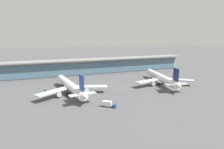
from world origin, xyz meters
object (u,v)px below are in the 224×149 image
Objects in this scene: service_truck_mid_apron_blue at (175,78)px; safety_cone_bravo at (110,102)px; airliner_left_stand at (71,86)px; safety_cone_alpha at (104,101)px; airliner_centre_stand at (162,78)px; service_truck_under_wing_blue at (45,92)px; service_truck_near_nose_blue at (109,104)px.

service_truck_mid_apron_blue is 12.55× the size of safety_cone_bravo.
safety_cone_alpha is (15.37, -21.28, -4.75)m from airliner_left_stand.
service_truck_mid_apron_blue is at bearing 5.29° from airliner_left_stand.
airliner_centre_stand reaches higher than service_truck_mid_apron_blue.
safety_cone_alpha is at bearing -43.11° from service_truck_under_wing_blue.
service_truck_under_wing_blue is 46.31m from safety_cone_bravo.
safety_cone_alpha is (-53.98, -20.03, -4.75)m from airliner_centre_stand.
service_truck_mid_apron_blue reaches higher than service_truck_under_wing_blue.
service_truck_mid_apron_blue is (20.93, 9.60, -3.36)m from airliner_centre_stand.
service_truck_near_nose_blue is at bearing -151.76° from airliner_centre_stand.
service_truck_under_wing_blue reaches higher than safety_cone_alpha.
airliner_centre_stand is 6.82× the size of service_truck_mid_apron_blue.
safety_cone_bravo is (-52.01, -23.20, -4.75)m from airliner_centre_stand.
airliner_centre_stand is at bearing 28.24° from service_truck_near_nose_blue.
airliner_left_stand is 30.35m from safety_cone_bravo.
airliner_centre_stand is 8.40× the size of service_truck_near_nose_blue.
airliner_left_stand is 18.14m from service_truck_under_wing_blue.
service_truck_near_nose_blue is (14.36, -30.77, -3.37)m from airliner_left_stand.
airliner_centre_stand reaches higher than safety_cone_bravo.
service_truck_mid_apron_blue is 80.58m from safety_cone_alpha.
service_truck_mid_apron_blue is (90.29, 8.36, -3.36)m from airliner_left_stand.
airliner_left_stand reaches higher than service_truck_under_wing_blue.
safety_cone_alpha is 1.00× the size of safety_cone_bravo.
safety_cone_alpha is at bearing 83.92° from service_truck_near_nose_blue.
safety_cone_bravo is (17.35, -24.44, -4.75)m from airliner_left_stand.
service_truck_mid_apron_blue reaches higher than safety_cone_bravo.
safety_cone_bravo is at bearing -155.96° from airliner_centre_stand.
safety_cone_bravo is at bearing -155.79° from service_truck_mid_apron_blue.
airliner_centre_stand reaches higher than safety_cone_alpha.
airliner_left_stand is at bearing 125.37° from safety_cone_bravo.
service_truck_near_nose_blue is 85.42m from service_truck_mid_apron_blue.
airliner_left_stand is 69.37m from airliner_centre_stand.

